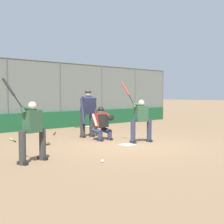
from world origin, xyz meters
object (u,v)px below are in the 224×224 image
(catcher_behind_plate, at_px, (102,123))
(spare_bat_by_padding, at_px, (54,134))
(umpire_home, at_px, (88,112))
(fielding_glove_on_dirt, at_px, (46,143))
(batter_at_plate, at_px, (141,119))
(spare_bat_near_backstop, at_px, (12,140))
(baseball_loose, at_px, (102,161))
(spare_bat_third_base_side, at_px, (86,127))
(batter_on_deck, at_px, (32,129))

(catcher_behind_plate, height_order, spare_bat_by_padding, catcher_behind_plate)
(umpire_home, height_order, fielding_glove_on_dirt, umpire_home)
(umpire_home, xyz_separation_m, spare_bat_by_padding, (0.53, -1.61, -0.95))
(batter_at_plate, height_order, umpire_home, batter_at_plate)
(spare_bat_by_padding, bearing_deg, fielding_glove_on_dirt, -0.78)
(spare_bat_near_backstop, relative_size, baseball_loose, 11.57)
(baseball_loose, bearing_deg, spare_bat_by_padding, -110.66)
(batter_at_plate, distance_m, baseball_loose, 3.56)
(spare_bat_third_base_side, height_order, fielding_glove_on_dirt, fielding_glove_on_dirt)
(baseball_loose, bearing_deg, spare_bat_near_backstop, -89.85)
(catcher_behind_plate, bearing_deg, batter_on_deck, 28.56)
(fielding_glove_on_dirt, bearing_deg, spare_bat_by_padding, -127.94)
(batter_at_plate, height_order, batter_on_deck, batter_at_plate)
(catcher_behind_plate, xyz_separation_m, spare_bat_third_base_side, (-2.28, -3.91, -0.61))
(batter_at_plate, bearing_deg, spare_bat_by_padding, -59.41)
(fielding_glove_on_dirt, bearing_deg, spare_bat_third_base_side, -141.54)
(fielding_glove_on_dirt, distance_m, baseball_loose, 3.31)
(batter_on_deck, bearing_deg, umpire_home, -161.25)
(umpire_home, height_order, baseball_loose, umpire_home)
(spare_bat_by_padding, height_order, baseball_loose, baseball_loose)
(batter_at_plate, bearing_deg, fielding_glove_on_dirt, -17.09)
(umpire_home, bearing_deg, batter_on_deck, 40.59)
(catcher_behind_plate, distance_m, fielding_glove_on_dirt, 2.24)
(spare_bat_near_backstop, bearing_deg, batter_on_deck, 173.94)
(umpire_home, distance_m, spare_bat_third_base_side, 3.78)
(spare_bat_near_backstop, relative_size, spare_bat_by_padding, 1.20)
(baseball_loose, bearing_deg, fielding_glove_on_dirt, -96.40)
(fielding_glove_on_dirt, relative_size, baseball_loose, 4.31)
(catcher_behind_plate, bearing_deg, batter_at_plate, 119.21)
(fielding_glove_on_dirt, xyz_separation_m, baseball_loose, (0.37, 3.29, -0.02))
(batter_on_deck, bearing_deg, spare_bat_by_padding, -143.73)
(catcher_behind_plate, xyz_separation_m, batter_on_deck, (3.75, 1.69, 0.18))
(spare_bat_near_backstop, relative_size, spare_bat_third_base_side, 1.04)
(spare_bat_third_base_side, xyz_separation_m, fielding_glove_on_dirt, (4.40, 3.50, 0.02))
(spare_bat_third_base_side, distance_m, baseball_loose, 8.30)
(fielding_glove_on_dirt, bearing_deg, umpire_home, -165.89)
(spare_bat_by_padding, distance_m, spare_bat_third_base_side, 3.02)
(umpire_home, bearing_deg, spare_bat_third_base_side, -120.60)
(catcher_behind_plate, distance_m, spare_bat_by_padding, 2.69)
(batter_on_deck, height_order, baseball_loose, batter_on_deck)
(spare_bat_third_base_side, bearing_deg, batter_on_deck, -110.15)
(spare_bat_by_padding, relative_size, spare_bat_third_base_side, 0.86)
(batter_at_plate, xyz_separation_m, catcher_behind_plate, (0.62, -1.35, -0.17))
(fielding_glove_on_dirt, bearing_deg, batter_at_plate, 147.34)
(batter_on_deck, xyz_separation_m, baseball_loose, (-1.26, 1.20, -0.78))
(spare_bat_by_padding, bearing_deg, baseball_loose, 16.50)
(catcher_behind_plate, relative_size, batter_on_deck, 0.60)
(batter_at_plate, bearing_deg, spare_bat_third_base_side, -91.93)
(spare_bat_by_padding, bearing_deg, batter_at_plate, 52.19)
(umpire_home, relative_size, spare_bat_by_padding, 2.56)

